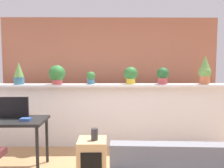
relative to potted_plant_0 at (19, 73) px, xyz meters
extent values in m
cube|color=silver|center=(1.67, 0.06, -0.81)|extent=(4.48, 0.16, 1.13)
cube|color=silver|center=(1.67, 0.02, -0.22)|extent=(4.48, 0.34, 0.04)
cube|color=#AD664C|center=(1.67, 0.66, -0.13)|extent=(4.48, 0.10, 2.50)
cylinder|color=#386B84|center=(0.00, 0.00, -0.14)|extent=(0.18, 0.18, 0.13)
cone|color=#669E4C|center=(0.00, 0.00, 0.07)|extent=(0.18, 0.18, 0.28)
cylinder|color=#B7474C|center=(0.70, -0.02, -0.16)|extent=(0.18, 0.18, 0.09)
sphere|color=#2D7033|center=(0.70, -0.02, 0.00)|extent=(0.30, 0.30, 0.30)
cylinder|color=#386B84|center=(1.32, 0.03, -0.16)|extent=(0.13, 0.13, 0.09)
sphere|color=#2D7033|center=(1.32, 0.03, -0.05)|extent=(0.16, 0.16, 0.16)
cylinder|color=gold|center=(2.06, 0.05, -0.15)|extent=(0.17, 0.17, 0.10)
sphere|color=#2D7033|center=(2.06, 0.05, -0.01)|extent=(0.26, 0.26, 0.26)
cylinder|color=#B7474C|center=(2.65, 0.01, -0.15)|extent=(0.17, 0.17, 0.12)
sphere|color=#235B2D|center=(2.65, 0.01, 0.00)|extent=(0.22, 0.22, 0.22)
cylinder|color=#C66B42|center=(3.44, 0.02, -0.13)|extent=(0.18, 0.18, 0.15)
sphere|color=#669E4C|center=(3.44, 0.02, 0.01)|extent=(0.23, 0.23, 0.23)
cone|color=#669E4C|center=(3.44, 0.02, 0.19)|extent=(0.20, 0.20, 0.27)
cylinder|color=black|center=(0.67, -1.21, -1.02)|extent=(0.04, 0.04, 0.71)
cylinder|color=black|center=(0.67, -0.71, -1.02)|extent=(0.04, 0.04, 0.71)
cube|color=black|center=(0.17, -0.96, -0.65)|extent=(1.10, 0.60, 0.04)
cube|color=black|center=(0.25, -0.88, -0.47)|extent=(0.42, 0.04, 0.32)
cube|color=tan|center=(1.42, -1.13, -1.13)|extent=(0.40, 0.40, 0.50)
cube|color=black|center=(1.42, -1.32, -1.13)|extent=(0.28, 0.04, 0.28)
cylinder|color=#2D2D33|center=(1.45, -1.15, -0.80)|extent=(0.09, 0.09, 0.16)
cube|color=#2D4C8C|center=(0.47, -1.04, -0.61)|extent=(0.14, 0.11, 0.04)
cube|color=slate|center=(2.44, -2.18, -0.78)|extent=(1.57, 0.25, 0.40)
camera|label=1|loc=(1.65, -4.36, 0.19)|focal=37.94mm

